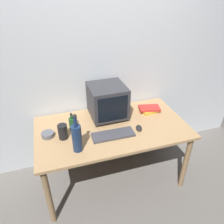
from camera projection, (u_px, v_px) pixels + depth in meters
name	position (u px, v px, depth m)	size (l,w,h in m)	color
ground_plane	(112.00, 176.00, 2.63)	(6.00, 6.00, 0.00)	slate
back_wall	(99.00, 64.00, 2.37)	(4.00, 0.08, 2.50)	silver
desk	(112.00, 133.00, 2.28)	(1.57, 0.86, 0.74)	tan
crt_monitor	(107.00, 101.00, 2.31)	(0.39, 0.39, 0.37)	#333338
keyboard	(113.00, 135.00, 2.10)	(0.42, 0.15, 0.02)	#3F3F47
computer_mouse	(139.00, 128.00, 2.19)	(0.06, 0.10, 0.04)	black
bottle_tall	(77.00, 137.00, 1.86)	(0.09, 0.09, 0.38)	navy
bottle_short	(72.00, 123.00, 2.18)	(0.06, 0.06, 0.18)	#1E4C23
book_stack	(149.00, 109.00, 2.49)	(0.26, 0.19, 0.05)	gold
cd_spindle	(48.00, 135.00, 2.09)	(0.12, 0.12, 0.04)	#595B66
metal_canister	(63.00, 132.00, 2.04)	(0.09, 0.09, 0.15)	black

